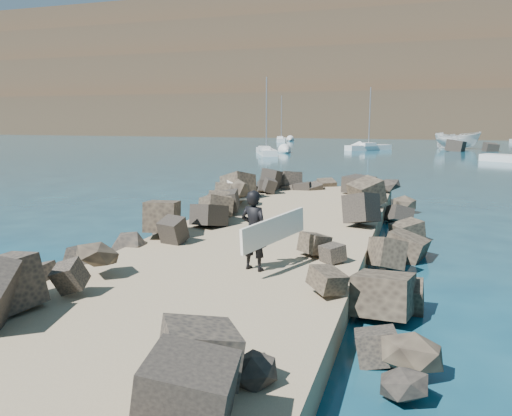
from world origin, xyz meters
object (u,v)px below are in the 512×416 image
(surfboard_resting, at_px, (237,192))
(sailboat_b, at_px, (368,147))
(surfer_with_board, at_px, (257,230))
(boat_imported, at_px, (457,140))

(surfboard_resting, bearing_deg, sailboat_b, 60.53)
(surfer_with_board, bearing_deg, sailboat_b, 92.90)
(surfer_with_board, relative_size, sailboat_b, 0.26)
(boat_imported, relative_size, sailboat_b, 0.75)
(surfer_with_board, xyz_separation_m, sailboat_b, (-2.82, 55.63, -1.15))
(boat_imported, distance_m, sailboat_b, 12.89)
(boat_imported, distance_m, surfer_with_board, 62.83)
(surfboard_resting, height_order, surfer_with_board, surfer_with_board)
(surfboard_resting, xyz_separation_m, boat_imported, (11.66, 54.00, 0.12))
(surfboard_resting, relative_size, sailboat_b, 0.29)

